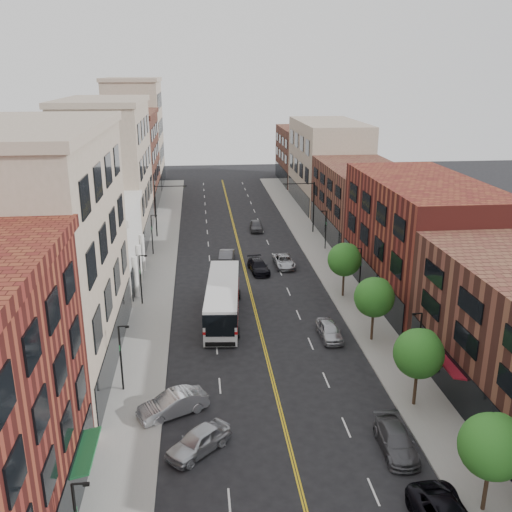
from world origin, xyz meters
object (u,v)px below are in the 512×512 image
object	(u,v)px
city_bus	(223,298)
car_lane_behind	(227,255)
car_lane_b	(284,261)
car_lane_c	(256,226)
car_parked_far	(329,330)
car_angle_a	(199,441)
car_parked_mid	(396,441)
car_lane_a	(258,266)
car_angle_b	(173,404)

from	to	relation	value
city_bus	car_lane_behind	distance (m)	16.43
car_lane_b	car_lane_c	size ratio (longest dim) A/B	1.11
car_lane_behind	car_parked_far	bearing A→B (deg)	116.95
car_angle_a	car_parked_mid	xyz separation A→B (m)	(12.00, -1.16, -0.07)
car_parked_mid	car_lane_b	xyz separation A→B (m)	(-1.68, 34.63, -0.02)
car_lane_b	car_lane_behind	bearing A→B (deg)	156.50
car_lane_a	car_lane_c	xyz separation A→B (m)	(1.56, 17.63, 0.05)
city_bus	car_lane_c	world-z (taller)	city_bus
car_lane_a	car_lane_b	size ratio (longest dim) A/B	0.99
car_parked_far	car_lane_behind	world-z (taller)	car_lane_behind
car_parked_far	car_lane_behind	xyz separation A→B (m)	(-7.72, 21.71, 0.04)
car_lane_a	car_lane_behind	bearing A→B (deg)	121.72
car_lane_behind	car_lane_c	distance (m)	14.29
car_angle_a	car_angle_b	bearing A→B (deg)	158.85
car_angle_a	car_lane_c	xyz separation A→B (m)	(8.66, 49.47, -0.01)
car_lane_a	car_lane_b	bearing A→B (deg)	19.78
car_parked_far	car_lane_b	bearing A→B (deg)	91.42
car_angle_b	car_parked_mid	size ratio (longest dim) A/B	1.00
car_angle_b	car_parked_far	bearing A→B (deg)	101.77
car_lane_b	car_lane_c	xyz separation A→B (m)	(-1.66, 15.99, 0.07)
car_angle_a	car_lane_behind	distance (m)	36.26
car_parked_far	car_lane_a	world-z (taller)	car_parked_far
car_parked_mid	car_angle_a	bearing A→B (deg)	176.59
city_bus	car_lane_behind	world-z (taller)	city_bus
car_angle_a	car_lane_a	bearing A→B (deg)	124.19
car_parked_mid	car_lane_behind	world-z (taller)	car_lane_behind
car_lane_b	car_angle_b	bearing A→B (deg)	-114.40
car_lane_behind	car_lane_c	bearing A→B (deg)	-103.01
car_parked_mid	city_bus	bearing A→B (deg)	116.69
car_parked_far	car_lane_c	distance (m)	35.21
car_parked_mid	car_lane_c	distance (m)	50.73
car_parked_far	car_parked_mid	bearing A→B (deg)	-89.61
car_angle_b	car_parked_mid	world-z (taller)	car_angle_b
car_angle_b	car_lane_behind	world-z (taller)	car_angle_b
car_angle_a	car_parked_mid	distance (m)	12.06
car_parked_mid	car_lane_b	distance (m)	34.67
car_lane_a	car_lane_c	bearing A→B (deg)	77.74
car_angle_a	car_angle_b	world-z (taller)	car_angle_b
car_parked_far	car_lane_behind	size ratio (longest dim) A/B	0.92
city_bus	car_parked_far	xyz separation A→B (m)	(8.96, -5.37, -1.25)
car_lane_a	car_lane_c	distance (m)	17.70
car_angle_b	car_lane_behind	bearing A→B (deg)	144.27
car_angle_a	car_parked_far	xyz separation A→B (m)	(11.40, 14.36, -0.03)
car_angle_a	car_lane_b	world-z (taller)	car_angle_a
city_bus	car_angle_a	size ratio (longest dim) A/B	3.01
city_bus	car_lane_b	size ratio (longest dim) A/B	2.77
car_angle_a	car_lane_c	size ratio (longest dim) A/B	1.02
car_lane_behind	car_lane_b	world-z (taller)	car_lane_behind
car_angle_b	car_parked_mid	distance (m)	14.68
car_lane_a	car_lane_b	distance (m)	3.61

